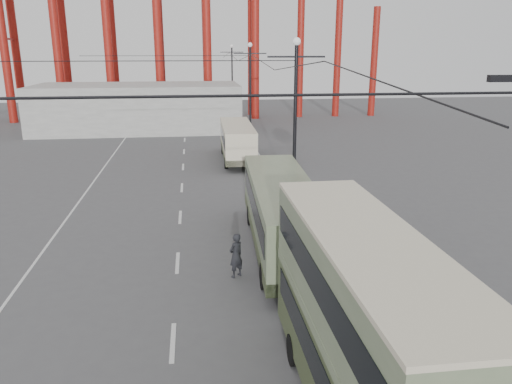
{
  "coord_description": "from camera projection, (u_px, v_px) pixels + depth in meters",
  "views": [
    {
      "loc": [
        -0.16,
        -9.71,
        8.7
      ],
      "look_at": [
        2.35,
        9.99,
        3.0
      ],
      "focal_mm": 35.0,
      "sensor_mm": 36.0,
      "label": 1
    }
  ],
  "objects": [
    {
      "name": "road_markings",
      "position": [
        184.0,
        197.0,
        30.36
      ],
      "size": [
        12.52,
        120.0,
        0.01
      ],
      "color": "silver",
      "rests_on": "ground"
    },
    {
      "name": "lamp_post_mid",
      "position": [
        295.0,
        123.0,
        28.23
      ],
      "size": [
        3.2,
        0.44,
        9.32
      ],
      "color": "black",
      "rests_on": "ground"
    },
    {
      "name": "lamp_post_far",
      "position": [
        250.0,
        91.0,
        49.21
      ],
      "size": [
        3.2,
        0.44,
        9.32
      ],
      "color": "black",
      "rests_on": "ground"
    },
    {
      "name": "lamp_post_distant",
      "position": [
        232.0,
        79.0,
        70.18
      ],
      "size": [
        3.2,
        0.44,
        9.32
      ],
      "color": "black",
      "rests_on": "ground"
    },
    {
      "name": "fairground_shed",
      "position": [
        139.0,
        107.0,
        55.07
      ],
      "size": [
        22.0,
        10.0,
        5.0
      ],
      "primitive_type": "cube",
      "color": "gray",
      "rests_on": "ground"
    },
    {
      "name": "double_decker_bus",
      "position": [
        363.0,
        323.0,
        11.29
      ],
      "size": [
        2.35,
        9.08,
        4.87
      ],
      "rotation": [
        0.0,
        0.0,
        0.0
      ],
      "color": "#394223",
      "rests_on": "ground"
    },
    {
      "name": "single_decker_green",
      "position": [
        282.0,
        212.0,
        22.03
      ],
      "size": [
        3.05,
        11.31,
        3.17
      ],
      "rotation": [
        0.0,
        0.0,
        -0.04
      ],
      "color": "#667757",
      "rests_on": "ground"
    },
    {
      "name": "single_decker_cream",
      "position": [
        237.0,
        140.0,
        40.15
      ],
      "size": [
        2.55,
        9.37,
        2.9
      ],
      "rotation": [
        0.0,
        0.0,
        -0.02
      ],
      "color": "beige",
      "rests_on": "ground"
    },
    {
      "name": "pedestrian",
      "position": [
        236.0,
        255.0,
        19.56
      ],
      "size": [
        0.79,
        0.75,
        1.81
      ],
      "primitive_type": "imported",
      "rotation": [
        0.0,
        0.0,
        3.81
      ],
      "color": "black",
      "rests_on": "ground"
    }
  ]
}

